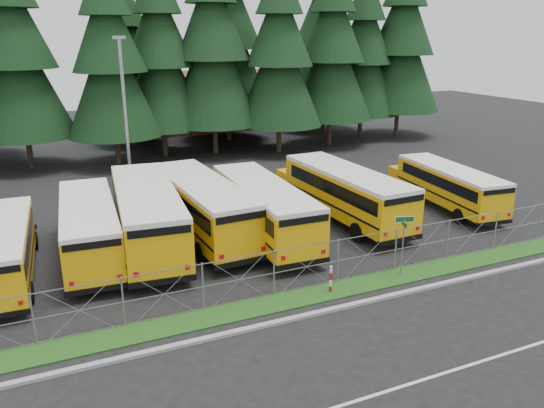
{
  "coord_description": "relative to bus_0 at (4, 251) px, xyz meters",
  "views": [
    {
      "loc": [
        -12.04,
        -18.88,
        10.3
      ],
      "look_at": [
        -1.87,
        4.0,
        2.2
      ],
      "focal_mm": 35.0,
      "sensor_mm": 36.0,
      "label": 1
    }
  ],
  "objects": [
    {
      "name": "conifer_8",
      "position": [
        32.43,
        21.92,
        6.85
      ],
      "size": [
        7.36,
        7.36,
        16.27
      ],
      "primitive_type": null,
      "color": "black",
      "rests_on": "ground"
    },
    {
      "name": "street_sign",
      "position": [
        15.93,
        -6.89,
        0.75
      ],
      "size": [
        0.81,
        0.53,
        2.81
      ],
      "color": "gray",
      "rests_on": "ground"
    },
    {
      "name": "chainlink_fence",
      "position": [
        14.06,
        -6.26,
        -0.28
      ],
      "size": [
        44.0,
        0.1,
        2.0
      ],
      "primitive_type": null,
      "color": "gray",
      "rests_on": "ground"
    },
    {
      "name": "grass_verge",
      "position": [
        14.06,
        -6.96,
        -1.25
      ],
      "size": [
        50.0,
        1.4,
        0.06
      ],
      "primitive_type": "cube",
      "color": "#174313",
      "rests_on": "ground"
    },
    {
      "name": "bus_east",
      "position": [
        24.5,
        0.09,
        0.0
      ],
      "size": [
        3.3,
        10.01,
        2.58
      ],
      "primitive_type": null,
      "rotation": [
        0.0,
        0.0,
        -0.1
      ],
      "color": "#E8AC07",
      "rests_on": "ground"
    },
    {
      "name": "bus_0",
      "position": [
        0.0,
        0.0,
        0.0
      ],
      "size": [
        2.74,
        9.89,
        2.57
      ],
      "primitive_type": null,
      "rotation": [
        0.0,
        0.0,
        -0.04
      ],
      "color": "#E8AC07",
      "rests_on": "ground"
    },
    {
      "name": "conifer_2",
      "position": [
        1.18,
        21.46,
        7.28
      ],
      "size": [
        7.75,
        7.75,
        17.13
      ],
      "primitive_type": null,
      "color": "black",
      "rests_on": "ground"
    },
    {
      "name": "ground",
      "position": [
        14.06,
        -5.26,
        -1.28
      ],
      "size": [
        120.0,
        120.0,
        0.0
      ],
      "primitive_type": "plane",
      "color": "black",
      "rests_on": "ground"
    },
    {
      "name": "conifer_13",
      "position": [
        31.05,
        27.18,
        8.58
      ],
      "size": [
        8.92,
        8.92,
        19.74
      ],
      "primitive_type": null,
      "color": "black",
      "rests_on": "ground"
    },
    {
      "name": "conifer_12",
      "position": [
        19.57,
        25.96,
        8.5
      ],
      "size": [
        8.85,
        8.85,
        19.56
      ],
      "primitive_type": null,
      "color": "black",
      "rests_on": "ground"
    },
    {
      "name": "conifer_6",
      "position": [
        21.78,
        18.8,
        7.09
      ],
      "size": [
        7.58,
        7.58,
        16.76
      ],
      "primitive_type": null,
      "color": "black",
      "rests_on": "ground"
    },
    {
      "name": "conifer_5",
      "position": [
        16.38,
        20.62,
        7.68
      ],
      "size": [
        8.11,
        8.11,
        17.93
      ],
      "primitive_type": null,
      "color": "black",
      "rests_on": "ground"
    },
    {
      "name": "light_standard",
      "position": [
        6.95,
        8.8,
        4.22
      ],
      "size": [
        0.7,
        0.35,
        10.14
      ],
      "color": "gray",
      "rests_on": "ground"
    },
    {
      "name": "conifer_9",
      "position": [
        36.45,
        21.19,
        7.79
      ],
      "size": [
        8.21,
        8.21,
        18.15
      ],
      "primitive_type": null,
      "color": "black",
      "rests_on": "ground"
    },
    {
      "name": "bus_4",
      "position": [
        12.17,
        0.13,
        0.2
      ],
      "size": [
        3.04,
        11.43,
        2.98
      ],
      "primitive_type": null,
      "rotation": [
        0.0,
        0.0,
        -0.03
      ],
      "color": "#E8AC07",
      "rests_on": "ground"
    },
    {
      "name": "road_lane_line",
      "position": [
        14.06,
        -13.26,
        -1.28
      ],
      "size": [
        50.0,
        0.12,
        0.01
      ],
      "primitive_type": "cube",
      "color": "beige",
      "rests_on": "ground"
    },
    {
      "name": "bus_6",
      "position": [
        17.49,
        0.73,
        0.22
      ],
      "size": [
        3.18,
        11.57,
        3.01
      ],
      "primitive_type": null,
      "rotation": [
        0.0,
        0.0,
        0.04
      ],
      "color": "#E8AC07",
      "rests_on": "ground"
    },
    {
      "name": "conifer_11",
      "position": [
        10.47,
        27.72,
        6.42
      ],
      "size": [
        6.97,
        6.97,
        15.41
      ],
      "primitive_type": null,
      "color": "black",
      "rests_on": "ground"
    },
    {
      "name": "curb",
      "position": [
        14.06,
        -8.36,
        -1.22
      ],
      "size": [
        50.0,
        0.25,
        0.12
      ],
      "primitive_type": "cube",
      "color": "gray",
      "rests_on": "ground"
    },
    {
      "name": "bus_1",
      "position": [
        3.65,
        1.0,
        0.11
      ],
      "size": [
        3.12,
        10.77,
        2.79
      ],
      "primitive_type": null,
      "rotation": [
        0.0,
        0.0,
        -0.06
      ],
      "color": "#E8AC07",
      "rests_on": "ground"
    },
    {
      "name": "conifer_7",
      "position": [
        27.62,
        19.89,
        7.29
      ],
      "size": [
        7.75,
        7.75,
        17.15
      ],
      "primitive_type": null,
      "color": "black",
      "rests_on": "ground"
    },
    {
      "name": "bus_2",
      "position": [
        6.43,
        1.18,
        0.3
      ],
      "size": [
        3.96,
        12.33,
        3.18
      ],
      "primitive_type": null,
      "rotation": [
        0.0,
        0.0,
        -0.09
      ],
      "color": "#E8AC07",
      "rests_on": "ground"
    },
    {
      "name": "brick_building",
      "position": [
        20.06,
        34.74,
        1.72
      ],
      "size": [
        22.0,
        10.0,
        6.0
      ],
      "primitive_type": "cube",
      "color": "brown",
      "rests_on": "ground"
    },
    {
      "name": "conifer_3",
      "position": [
        7.75,
        19.66,
        6.91
      ],
      "size": [
        7.41,
        7.41,
        16.4
      ],
      "primitive_type": null,
      "color": "black",
      "rests_on": "ground"
    },
    {
      "name": "bus_3",
      "position": [
        9.3,
        1.53,
        0.26
      ],
      "size": [
        3.46,
        11.92,
        3.09
      ],
      "primitive_type": null,
      "rotation": [
        0.0,
        0.0,
        0.06
      ],
      "color": "#E8AC07",
      "rests_on": "ground"
    },
    {
      "name": "striped_bollard",
      "position": [
        12.3,
        -7.0,
        -0.68
      ],
      "size": [
        0.11,
        0.11,
        1.2
      ],
      "primitive_type": "cylinder",
      "color": "#B20C0C",
      "rests_on": "ground"
    },
    {
      "name": "conifer_4",
      "position": [
        12.08,
        21.63,
        7.08
      ],
      "size": [
        7.57,
        7.57,
        16.74
      ],
      "primitive_type": null,
      "color": "black",
      "rests_on": "ground"
    }
  ]
}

